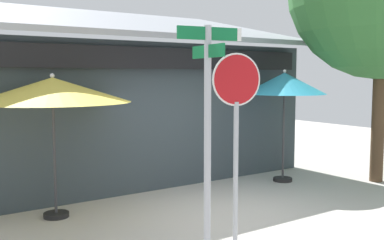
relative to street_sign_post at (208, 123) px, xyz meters
name	(u,v)px	position (x,y,z in m)	size (l,w,h in m)	color
ground_plane	(231,217)	(1.70, 1.60, -1.93)	(28.00, 28.00, 0.10)	#ADA8A0
cafe_building	(117,106)	(1.65, 6.15, -0.19)	(8.71, 5.25, 4.42)	#333D42
street_sign_post	(208,123)	(0.00, 0.00, 0.00)	(0.88, 0.82, 3.10)	#A8AAB2
stop_sign	(236,115)	(0.68, 0.26, 0.04)	(0.72, 0.18, 2.79)	#A8AAB2
patio_umbrella_mustard_left	(53,91)	(-0.93, 3.20, 0.34)	(2.67, 2.67, 2.51)	black
patio_umbrella_teal_center	(284,84)	(4.35, 2.91, 0.39)	(1.91, 1.91, 2.61)	black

